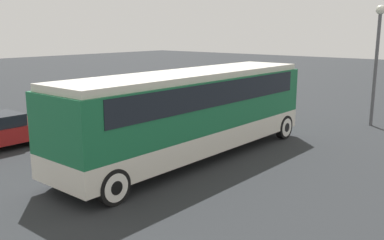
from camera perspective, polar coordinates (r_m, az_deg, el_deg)
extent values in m
plane|color=#26282B|center=(15.75, 0.00, -5.09)|extent=(120.00, 120.00, 0.00)
cube|color=silver|center=(15.54, 0.00, -2.23)|extent=(11.17, 2.53, 0.76)
cube|color=#19663D|center=(15.28, 0.00, 2.36)|extent=(11.17, 2.53, 1.77)
cube|color=black|center=(15.21, 0.00, 3.98)|extent=(9.83, 2.57, 0.79)
cube|color=beige|center=(15.14, 0.00, 6.07)|extent=(10.95, 2.33, 0.22)
cube|color=#19663D|center=(19.73, 10.28, 3.60)|extent=(0.36, 2.43, 2.02)
cylinder|color=black|center=(18.84, 12.16, -0.92)|extent=(1.01, 0.28, 1.01)
cylinder|color=silver|center=(18.84, 12.16, -0.92)|extent=(0.79, 0.30, 0.79)
cylinder|color=black|center=(18.84, 12.16, -0.92)|extent=(0.39, 0.32, 0.39)
cylinder|color=black|center=(20.00, 6.34, 0.02)|extent=(1.01, 0.28, 1.01)
cylinder|color=silver|center=(20.00, 6.34, 0.02)|extent=(0.79, 0.30, 0.79)
cylinder|color=black|center=(20.00, 6.34, 0.02)|extent=(0.39, 0.32, 0.39)
cylinder|color=black|center=(11.74, -10.48, -8.75)|extent=(1.01, 0.28, 1.01)
cylinder|color=silver|center=(11.74, -10.48, -8.75)|extent=(0.79, 0.30, 0.79)
cylinder|color=black|center=(11.74, -10.48, -8.75)|extent=(0.39, 0.32, 0.39)
cylinder|color=black|center=(13.52, -16.74, -6.27)|extent=(1.01, 0.28, 1.01)
cylinder|color=silver|center=(13.52, -16.74, -6.27)|extent=(0.79, 0.30, 0.79)
cylinder|color=black|center=(13.52, -16.74, -6.27)|extent=(0.39, 0.32, 0.39)
cube|color=#2D5638|center=(20.21, -13.86, 0.17)|extent=(4.31, 1.79, 0.69)
cube|color=black|center=(20.00, -14.34, 1.72)|extent=(2.24, 1.61, 0.46)
cylinder|color=black|center=(20.64, -8.80, -0.10)|extent=(0.72, 0.22, 0.72)
cylinder|color=black|center=(20.64, -8.80, -0.10)|extent=(0.27, 0.26, 0.27)
cylinder|color=black|center=(21.86, -11.58, 0.47)|extent=(0.72, 0.22, 0.72)
cylinder|color=black|center=(21.86, -11.58, 0.47)|extent=(0.27, 0.26, 0.27)
cylinder|color=black|center=(18.70, -16.46, -1.71)|extent=(0.72, 0.22, 0.72)
cylinder|color=black|center=(18.70, -16.46, -1.71)|extent=(0.27, 0.26, 0.27)
cylinder|color=black|center=(20.04, -19.00, -0.98)|extent=(0.72, 0.22, 0.72)
cylinder|color=black|center=(20.04, -19.00, -0.98)|extent=(0.27, 0.26, 0.27)
cube|color=#BCBCC1|center=(22.96, -4.65, 1.71)|extent=(4.14, 1.82, 0.64)
cube|color=black|center=(22.75, -4.97, 3.06)|extent=(2.15, 1.63, 0.49)
cylinder|color=black|center=(23.64, -0.43, 1.45)|extent=(0.62, 0.22, 0.62)
cylinder|color=black|center=(23.64, -0.43, 1.45)|extent=(0.23, 0.26, 0.23)
cylinder|color=black|center=(24.72, -3.31, 1.89)|extent=(0.62, 0.22, 0.62)
cylinder|color=black|center=(24.72, -3.31, 1.89)|extent=(0.23, 0.26, 0.23)
cylinder|color=black|center=(21.31, -6.18, 0.21)|extent=(0.62, 0.22, 0.62)
cylinder|color=black|center=(21.31, -6.18, 0.21)|extent=(0.23, 0.26, 0.23)
cylinder|color=black|center=(22.50, -9.06, 0.76)|extent=(0.62, 0.22, 0.62)
cylinder|color=black|center=(22.50, -9.06, 0.76)|extent=(0.23, 0.26, 0.23)
cylinder|color=black|center=(18.65, -18.89, -1.94)|extent=(0.69, 0.22, 0.69)
cylinder|color=black|center=(18.65, -18.89, -1.94)|extent=(0.26, 0.26, 0.26)
cylinder|color=black|center=(20.06, -21.34, -1.17)|extent=(0.69, 0.22, 0.69)
cylinder|color=black|center=(20.06, -21.34, -1.17)|extent=(0.26, 0.26, 0.26)
cylinder|color=#515156|center=(22.45, 23.25, 6.03)|extent=(0.16, 0.16, 5.36)
sphere|color=silver|center=(22.39, 23.86, 13.30)|extent=(0.44, 0.44, 0.44)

